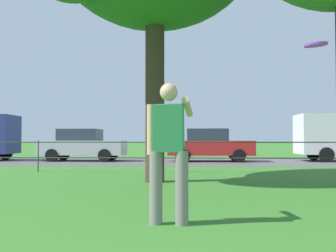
# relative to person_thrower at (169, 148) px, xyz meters

# --- Properties ---
(street_strip) EXTENTS (80.00, 7.62, 0.01)m
(street_strip) POSITION_rel_person_thrower_xyz_m (0.21, 14.22, -0.93)
(street_strip) COLOR #565454
(street_strip) RESTS_ON ground
(park_fence) EXTENTS (28.73, 0.04, 1.00)m
(park_fence) POSITION_rel_person_thrower_xyz_m (0.21, 7.79, -0.26)
(park_fence) COLOR #333833
(park_fence) RESTS_ON ground
(person_thrower) EXTENTS (0.58, 0.76, 1.73)m
(person_thrower) POSITION_rel_person_thrower_xyz_m (0.00, 0.00, 0.00)
(person_thrower) COLOR slate
(person_thrower) RESTS_ON ground
(frisbee) EXTENTS (0.38, 0.38, 0.05)m
(frisbee) POSITION_rel_person_thrower_xyz_m (1.73, -0.21, 1.21)
(frisbee) COLOR purple
(car_silver_right) EXTENTS (4.05, 1.90, 1.54)m
(car_silver_right) POSITION_rel_person_thrower_xyz_m (-4.79, 14.11, -0.16)
(car_silver_right) COLOR #B7BABF
(car_silver_right) RESTS_ON ground
(car_red_left) EXTENTS (4.00, 1.82, 1.54)m
(car_red_left) POSITION_rel_person_thrower_xyz_m (1.32, 14.01, -0.16)
(car_red_left) COLOR red
(car_red_left) RESTS_ON ground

